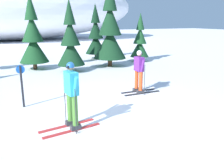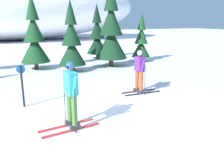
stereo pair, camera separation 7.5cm
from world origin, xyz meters
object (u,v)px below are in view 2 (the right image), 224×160
object	(u,v)px
skier_purple_jacket	(139,71)
pine_tree_right	(97,36)
pine_tree_center	(72,42)
pine_tree_center_right	(111,31)
pine_tree_far_right	(141,42)
pine_tree_center_left	(34,38)
trail_marker_post	(22,83)
skier_cyan_jacket	(71,94)

from	to	relation	value
skier_purple_jacket	pine_tree_right	xyz separation A→B (m)	(1.51, 8.84, 0.79)
skier_purple_jacket	pine_tree_center	bearing A→B (deg)	105.55
skier_purple_jacket	pine_tree_center_right	world-z (taller)	pine_tree_center_right
pine_tree_center	pine_tree_far_right	xyz separation A→B (m)	(5.33, 1.33, -0.27)
pine_tree_center_left	pine_tree_center_right	xyz separation A→B (m)	(4.51, -0.99, 0.35)
pine_tree_right	skier_purple_jacket	bearing A→B (deg)	-99.67
trail_marker_post	pine_tree_right	bearing A→B (deg)	55.51
pine_tree_center	pine_tree_far_right	bearing A→B (deg)	14.01
pine_tree_center_left	trail_marker_post	world-z (taller)	pine_tree_center_left
skier_cyan_jacket	pine_tree_far_right	size ratio (longest dim) A/B	0.54
pine_tree_center_right	skier_purple_jacket	bearing A→B (deg)	-102.56
trail_marker_post	pine_tree_center	bearing A→B (deg)	58.44
pine_tree_center	skier_purple_jacket	bearing A→B (deg)	-74.45
trail_marker_post	skier_purple_jacket	bearing A→B (deg)	-3.27
pine_tree_right	trail_marker_post	bearing A→B (deg)	-124.49
skier_cyan_jacket	skier_purple_jacket	world-z (taller)	skier_cyan_jacket
skier_purple_jacket	pine_tree_center_left	size ratio (longest dim) A/B	0.39
pine_tree_center_right	pine_tree_far_right	xyz separation A→B (m)	(2.65, 0.76, -0.78)
pine_tree_right	pine_tree_far_right	distance (m)	3.42
skier_purple_jacket	pine_tree_far_right	size ratio (longest dim) A/B	0.51
skier_cyan_jacket	pine_tree_far_right	distance (m)	11.10
skier_cyan_jacket	pine_tree_center_left	bearing A→B (deg)	89.69
skier_purple_jacket	pine_tree_center_left	world-z (taller)	pine_tree_center_left
pine_tree_center	pine_tree_center_left	bearing A→B (deg)	139.53
pine_tree_center_left	pine_tree_center	bearing A→B (deg)	-40.47
pine_tree_right	trail_marker_post	world-z (taller)	pine_tree_right
pine_tree_right	pine_tree_far_right	bearing A→B (deg)	-45.01
pine_tree_center	pine_tree_center_right	xyz separation A→B (m)	(2.68, 0.57, 0.51)
skier_cyan_jacket	pine_tree_center_right	xyz separation A→B (m)	(4.56, 7.67, 1.21)
pine_tree_center	pine_tree_right	distance (m)	4.75
pine_tree_center_left	pine_tree_center_right	size ratio (longest dim) A/B	0.84
skier_purple_jacket	pine_tree_center	distance (m)	5.34
pine_tree_center	trail_marker_post	world-z (taller)	pine_tree_center
pine_tree_far_right	pine_tree_center	bearing A→B (deg)	-165.99
skier_purple_jacket	trail_marker_post	size ratio (longest dim) A/B	1.20
pine_tree_center_left	pine_tree_right	xyz separation A→B (m)	(4.75, 2.18, -0.13)
pine_tree_center_left	pine_tree_center	distance (m)	2.41
skier_cyan_jacket	pine_tree_center	world-z (taller)	pine_tree_center
pine_tree_center_left	trail_marker_post	size ratio (longest dim) A/B	3.04
skier_purple_jacket	trail_marker_post	world-z (taller)	skier_purple_jacket
skier_purple_jacket	pine_tree_center_left	xyz separation A→B (m)	(-3.25, 6.65, 0.93)
skier_purple_jacket	pine_tree_center_right	bearing A→B (deg)	77.44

